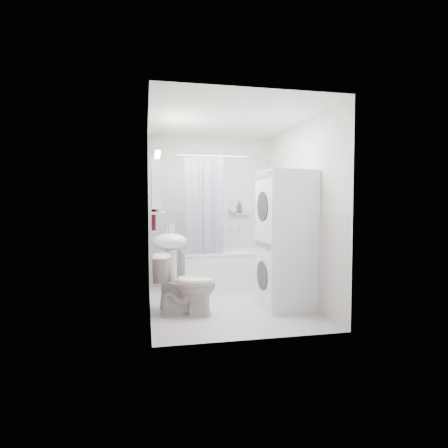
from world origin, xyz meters
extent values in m
plane|color=silver|center=(0.00, 0.00, 0.00)|extent=(2.60, 2.60, 0.00)
plane|color=silver|center=(0.00, 1.30, 1.20)|extent=(2.00, 0.00, 2.00)
plane|color=silver|center=(0.00, -1.30, 1.20)|extent=(2.00, 0.00, 2.00)
plane|color=silver|center=(-1.00, 0.00, 1.20)|extent=(0.00, 2.60, 2.60)
plane|color=silver|center=(1.00, 0.00, 1.20)|extent=(0.00, 2.60, 2.60)
plane|color=white|center=(0.00, 0.00, 2.40)|extent=(2.60, 2.60, 0.00)
plane|color=white|center=(0.00, 1.29, 0.60)|extent=(1.98, 0.00, 1.98)
plane|color=white|center=(-0.99, 0.00, 0.60)|extent=(0.00, 2.58, 2.58)
plane|color=white|center=(0.99, 0.00, 0.60)|extent=(0.00, 2.58, 2.58)
plane|color=brown|center=(-0.98, -0.88, 1.00)|extent=(0.00, 2.00, 2.00)
cylinder|color=silver|center=(-0.95, -0.55, 1.00)|extent=(0.04, 0.04, 0.04)
cube|color=white|center=(0.26, 0.92, 0.28)|extent=(1.53, 0.71, 0.56)
cube|color=white|center=(0.26, 0.92, 0.57)|extent=(1.55, 0.73, 0.03)
cube|color=silver|center=(0.26, 0.92, 0.46)|extent=(1.35, 0.53, 0.20)
cylinder|color=silver|center=(0.46, 1.25, 0.91)|extent=(0.04, 0.12, 0.04)
cylinder|color=silver|center=(0.26, 0.61, 2.00)|extent=(1.73, 0.02, 0.02)
cube|color=#151A49|center=(-0.45, 0.61, 1.25)|extent=(0.10, 0.02, 1.45)
cube|color=#151A49|center=(-0.36, 0.61, 1.25)|extent=(0.10, 0.02, 1.45)
cube|color=#151A49|center=(-0.27, 0.61, 1.25)|extent=(0.10, 0.02, 1.45)
cube|color=#151A49|center=(-0.18, 0.61, 1.25)|extent=(0.10, 0.02, 1.45)
cube|color=#151A49|center=(-0.09, 0.61, 1.25)|extent=(0.10, 0.02, 1.45)
cube|color=#151A49|center=(0.00, 0.61, 1.25)|extent=(0.10, 0.02, 1.45)
ellipsoid|color=white|center=(-0.76, -0.05, 0.85)|extent=(0.44, 0.37, 0.20)
cylinder|color=white|center=(-0.74, -0.05, 0.38)|extent=(0.14, 0.14, 0.75)
cylinder|color=silver|center=(-0.78, 0.09, 0.97)|extent=(0.03, 0.03, 0.14)
cylinder|color=silver|center=(-0.78, 0.05, 1.03)|extent=(0.02, 0.10, 0.02)
cube|color=white|center=(-0.91, 0.10, 1.55)|extent=(0.12, 0.50, 0.60)
cube|color=white|center=(-0.84, 0.10, 1.55)|extent=(0.01, 0.47, 0.57)
cube|color=#FFEABF|center=(-0.89, 0.10, 1.93)|extent=(0.06, 0.45, 0.06)
cube|color=silver|center=(-0.89, 0.10, 1.20)|extent=(0.18, 0.54, 0.02)
cube|color=silver|center=(0.51, 1.24, 1.15)|extent=(0.22, 0.06, 0.02)
cube|color=maroon|center=(-0.94, 0.41, 1.36)|extent=(0.05, 0.34, 0.79)
cube|color=maroon|center=(-0.91, 0.41, 1.72)|extent=(0.03, 0.30, 0.08)
cylinder|color=silver|center=(-0.95, 0.41, 1.76)|extent=(0.02, 0.04, 0.02)
cube|color=white|center=(0.68, -0.30, 0.43)|extent=(0.63, 0.63, 0.86)
cylinder|color=#2D2D33|center=(0.37, -0.30, 0.42)|extent=(0.03, 0.37, 0.36)
cube|color=gray|center=(0.37, -0.30, 0.81)|extent=(0.03, 0.55, 0.08)
cube|color=white|center=(0.68, -0.30, 1.29)|extent=(0.63, 0.63, 0.86)
cylinder|color=#2D2D33|center=(0.37, -0.30, 1.28)|extent=(0.03, 0.37, 0.36)
cube|color=gray|center=(0.37, -0.30, 1.67)|extent=(0.03, 0.55, 0.08)
imported|color=white|center=(-0.59, -0.32, 0.36)|extent=(0.80, 0.54, 0.72)
imported|color=gray|center=(-0.71, 0.25, 0.95)|extent=(0.08, 0.17, 0.08)
imported|color=gray|center=(-0.89, -0.05, 1.25)|extent=(0.07, 0.18, 0.07)
imported|color=gray|center=(-0.89, 0.22, 1.26)|extent=(0.10, 0.09, 0.10)
imported|color=gray|center=(0.35, 1.24, 1.23)|extent=(0.13, 0.17, 0.13)
imported|color=#234E8F|center=(0.47, 1.24, 1.20)|extent=(0.08, 0.21, 0.08)
camera|label=1|loc=(-1.04, -4.72, 1.31)|focal=30.00mm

